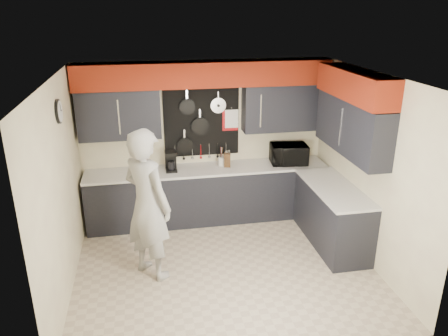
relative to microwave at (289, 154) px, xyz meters
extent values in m
plane|color=#BAAB91|center=(-1.35, -1.42, -1.08)|extent=(4.00, 4.00, 0.00)
cube|color=#F0ECB9|center=(-1.35, 0.33, 0.22)|extent=(4.00, 0.01, 2.60)
cube|color=black|center=(-2.68, 0.17, 0.74)|extent=(1.24, 0.32, 0.75)
cube|color=black|center=(-0.07, 0.17, 0.74)|extent=(1.34, 0.32, 0.75)
cube|color=maroon|center=(-1.35, 0.15, 1.32)|extent=(3.94, 0.36, 0.38)
cube|color=black|center=(-1.40, 0.32, 0.54)|extent=(1.22, 0.03, 1.15)
cylinder|color=black|center=(-1.63, 0.28, 0.80)|extent=(0.26, 0.04, 0.26)
cylinder|color=black|center=(-1.43, 0.28, 0.47)|extent=(0.30, 0.04, 0.30)
cylinder|color=black|center=(-1.69, 0.28, 0.16)|extent=(0.27, 0.04, 0.27)
cylinder|color=silver|center=(-1.13, 0.28, 0.80)|extent=(0.25, 0.02, 0.25)
cube|color=#A50C10|center=(-0.93, 0.30, 0.54)|extent=(0.26, 0.01, 0.34)
cube|color=white|center=(-0.91, 0.28, 0.57)|extent=(0.22, 0.01, 0.30)
cylinder|color=silver|center=(-1.85, 0.29, 0.05)|extent=(0.01, 0.01, 0.20)
cylinder|color=silver|center=(-1.70, 0.29, 0.05)|extent=(0.01, 0.01, 0.20)
cylinder|color=silver|center=(-1.56, 0.29, 0.05)|extent=(0.01, 0.01, 0.20)
cylinder|color=silver|center=(-1.42, 0.29, 0.05)|extent=(0.01, 0.01, 0.20)
cylinder|color=silver|center=(-1.28, 0.29, 0.05)|extent=(0.01, 0.01, 0.20)
cylinder|color=silver|center=(-1.14, 0.29, 0.05)|extent=(0.01, 0.01, 0.20)
cylinder|color=silver|center=(-1.00, 0.29, 0.05)|extent=(0.01, 0.01, 0.20)
cube|color=#F0ECB9|center=(0.65, -1.42, 0.22)|extent=(0.01, 3.50, 2.60)
cube|color=black|center=(0.49, -1.12, 0.74)|extent=(0.32, 1.70, 0.75)
cube|color=maroon|center=(0.47, -1.12, 1.32)|extent=(0.36, 1.70, 0.38)
cube|color=#F0ECB9|center=(-3.34, -1.42, 0.22)|extent=(0.01, 3.50, 2.60)
cylinder|color=black|center=(-3.33, -1.02, 1.10)|extent=(0.04, 0.30, 0.30)
cylinder|color=white|center=(-3.30, -1.02, 1.10)|extent=(0.01, 0.26, 0.26)
cube|color=black|center=(-1.35, 0.03, -0.64)|extent=(3.90, 0.60, 0.88)
cube|color=silver|center=(-1.35, 0.02, -0.18)|extent=(3.90, 0.63, 0.04)
cube|color=black|center=(0.35, -1.07, -0.64)|extent=(0.60, 1.60, 0.88)
cube|color=silver|center=(0.34, -1.07, -0.18)|extent=(0.63, 1.60, 0.04)
cube|color=black|center=(-1.35, -0.23, -1.03)|extent=(3.90, 0.06, 0.10)
imported|color=black|center=(0.00, 0.00, 0.00)|extent=(0.62, 0.45, 0.33)
cube|color=#352111|center=(-1.03, 0.03, -0.05)|extent=(0.12, 0.12, 0.22)
cylinder|color=silver|center=(-1.11, 0.10, -0.09)|extent=(0.11, 0.11, 0.14)
cube|color=black|center=(-1.93, 0.00, -0.15)|extent=(0.18, 0.22, 0.03)
cube|color=black|center=(-1.93, 0.08, 0.00)|extent=(0.18, 0.06, 0.29)
cube|color=black|center=(-1.93, 0.00, 0.13)|extent=(0.18, 0.22, 0.06)
cylinder|color=black|center=(-1.93, -0.01, -0.06)|extent=(0.11, 0.11, 0.14)
imported|color=#ABABA8|center=(-2.34, -1.39, -0.07)|extent=(0.85, 0.87, 2.02)
camera|label=1|loc=(-2.31, -6.50, 2.32)|focal=35.00mm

